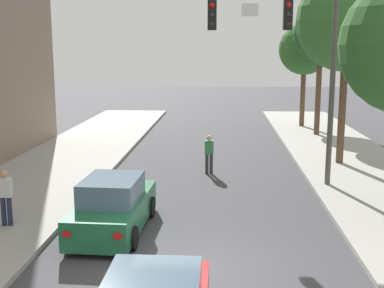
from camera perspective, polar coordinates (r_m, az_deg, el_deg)
name	(u,v)px	position (r m, az deg, el deg)	size (l,w,h in m)	color
ground_plane	(194,271)	(12.04, 0.23, -14.35)	(120.00, 120.00, 0.00)	#424247
traffic_signal_mast	(290,44)	(18.52, 11.15, 11.12)	(5.70, 0.38, 7.50)	#514C47
car_lead_green	(113,207)	(14.40, -8.97, -7.13)	(1.96, 4.30, 1.60)	#1E663D
pedestrian_sidewalk_left_walker	(5,195)	(15.16, -20.56, -5.45)	(0.36, 0.22, 1.64)	#232847
pedestrian_crossing_road	(209,152)	(20.69, 1.97, -0.98)	(0.36, 0.22, 1.64)	#333338
street_tree_second	(347,21)	(22.73, 17.32, 13.27)	(4.32, 4.32, 8.34)	brown
street_tree_third	(321,35)	(30.26, 14.54, 11.96)	(3.25, 3.25, 7.46)	brown
street_tree_farthest	(305,49)	(33.48, 12.75, 10.50)	(3.33, 3.33, 6.67)	brown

